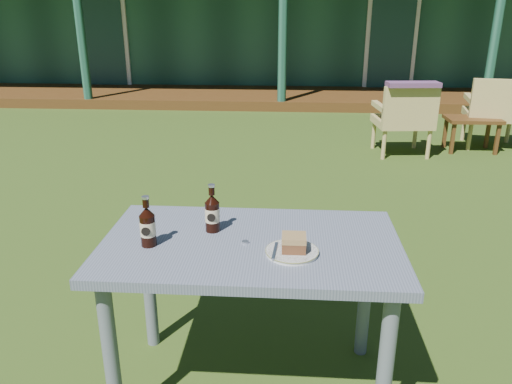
# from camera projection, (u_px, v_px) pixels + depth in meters

# --- Properties ---
(ground) EXTENTS (80.00, 80.00, 0.00)m
(ground) POSITION_uv_depth(u_px,v_px,m) (268.00, 234.00, 3.75)
(ground) COLOR #334916
(pavilion) EXTENTS (15.80, 8.30, 3.45)m
(pavilion) POSITION_uv_depth(u_px,v_px,m) (287.00, 7.00, 11.97)
(pavilion) COLOR #1D4B39
(pavilion) RESTS_ON ground
(cafe_table) EXTENTS (1.20, 0.70, 0.72)m
(cafe_table) POSITION_uv_depth(u_px,v_px,m) (251.00, 263.00, 2.04)
(cafe_table) COLOR slate
(cafe_table) RESTS_ON ground
(plate) EXTENTS (0.20, 0.20, 0.01)m
(plate) POSITION_uv_depth(u_px,v_px,m) (292.00, 252.00, 1.90)
(plate) COLOR silver
(plate) RESTS_ON cafe_table
(cake_slice) EXTENTS (0.09, 0.09, 0.06)m
(cake_slice) POSITION_uv_depth(u_px,v_px,m) (294.00, 243.00, 1.89)
(cake_slice) COLOR #54301B
(cake_slice) RESTS_ON plate
(fork) EXTENTS (0.02, 0.14, 0.00)m
(fork) POSITION_uv_depth(u_px,v_px,m) (275.00, 251.00, 1.89)
(fork) COLOR silver
(fork) RESTS_ON plate
(cola_bottle_near) EXTENTS (0.06, 0.06, 0.21)m
(cola_bottle_near) POSITION_uv_depth(u_px,v_px,m) (212.00, 213.00, 2.07)
(cola_bottle_near) COLOR black
(cola_bottle_near) RESTS_ON cafe_table
(cola_bottle_far) EXTENTS (0.06, 0.06, 0.21)m
(cola_bottle_far) POSITION_uv_depth(u_px,v_px,m) (148.00, 226.00, 1.94)
(cola_bottle_far) COLOR black
(cola_bottle_far) RESTS_ON cafe_table
(bottle_cap) EXTENTS (0.03, 0.03, 0.01)m
(bottle_cap) POSITION_uv_depth(u_px,v_px,m) (245.00, 242.00, 1.99)
(bottle_cap) COLOR silver
(bottle_cap) RESTS_ON cafe_table
(armchair_left) EXTENTS (0.65, 0.61, 0.81)m
(armchair_left) POSITION_uv_depth(u_px,v_px,m) (405.00, 116.00, 5.60)
(armchair_left) COLOR tan
(armchair_left) RESTS_ON ground
(armchair_right) EXTENTS (0.71, 0.68, 0.84)m
(armchair_right) POSITION_uv_depth(u_px,v_px,m) (495.00, 109.00, 5.90)
(armchair_right) COLOR tan
(armchair_right) RESTS_ON ground
(floral_throw) EXTENTS (0.57, 0.25, 0.05)m
(floral_throw) POSITION_uv_depth(u_px,v_px,m) (413.00, 84.00, 5.32)
(floral_throw) COLOR #5C375B
(floral_throw) RESTS_ON armchair_left
(side_table) EXTENTS (0.60, 0.40, 0.40)m
(side_table) POSITION_uv_depth(u_px,v_px,m) (472.00, 123.00, 5.82)
(side_table) COLOR #482B11
(side_table) RESTS_ON ground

